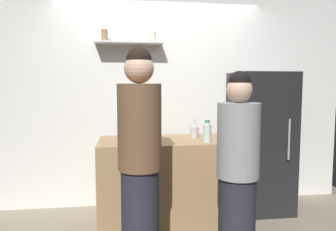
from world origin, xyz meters
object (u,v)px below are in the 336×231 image
wine_bottle_dark_glass (137,126)px  person_brown_jacket (140,162)px  water_bottle_plastic (207,133)px  person_grey_hoodie (238,173)px  refrigerator (260,142)px  utensil_holder (194,132)px  baking_pan (139,138)px  wine_bottle_amber_glass (122,127)px  wine_bottle_pale_glass (221,127)px

wine_bottle_dark_glass → person_brown_jacket: size_ratio=0.17×
wine_bottle_dark_glass → person_brown_jacket: person_brown_jacket is taller
water_bottle_plastic → person_grey_hoodie: person_grey_hoodie is taller
refrigerator → person_grey_hoodie: bearing=-121.3°
utensil_holder → person_brown_jacket: bearing=-126.0°
baking_pan → wine_bottle_dark_glass: bearing=90.3°
water_bottle_plastic → utensil_holder: bearing=102.9°
person_grey_hoodie → wine_bottle_dark_glass: bearing=-119.4°
water_bottle_plastic → person_brown_jacket: (-0.69, -0.57, -0.14)m
baking_pan → utensil_holder: 0.61m
refrigerator → wine_bottle_amber_glass: bearing=-172.7°
baking_pan → wine_bottle_pale_glass: wine_bottle_pale_glass is taller
refrigerator → baking_pan: size_ratio=4.83×
refrigerator → wine_bottle_pale_glass: size_ratio=5.15×
wine_bottle_pale_glass → person_grey_hoodie: person_grey_hoodie is taller
refrigerator → utensil_holder: 0.92m
baking_pan → wine_bottle_pale_glass: bearing=-1.2°
refrigerator → person_brown_jacket: 1.86m
wine_bottle_amber_glass → person_brown_jacket: 0.93m
baking_pan → water_bottle_plastic: size_ratio=1.55×
wine_bottle_dark_glass → water_bottle_plastic: 0.82m
refrigerator → person_brown_jacket: (-1.49, -1.12, 0.07)m
baking_pan → utensil_holder: utensil_holder is taller
person_brown_jacket → baking_pan: bearing=-118.8°
refrigerator → person_grey_hoodie: refrigerator is taller
utensil_holder → water_bottle_plastic: 0.30m
utensil_holder → wine_bottle_pale_glass: bearing=-25.7°
baking_pan → water_bottle_plastic: water_bottle_plastic is taller
utensil_holder → person_grey_hoodie: (0.16, -0.90, -0.20)m
wine_bottle_dark_glass → wine_bottle_amber_glass: 0.22m
refrigerator → water_bottle_plastic: bearing=-145.4°
baking_pan → refrigerator: bearing=14.1°
wine_bottle_dark_glass → wine_bottle_amber_glass: (-0.17, -0.14, 0.00)m
utensil_holder → water_bottle_plastic: bearing=-77.1°
wine_bottle_dark_glass → refrigerator: bearing=2.8°
wine_bottle_amber_glass → water_bottle_plastic: 0.90m
wine_bottle_dark_glass → person_brown_jacket: bearing=-91.3°
baking_pan → person_grey_hoodie: size_ratio=0.21×
refrigerator → utensil_holder: size_ratio=7.61×
baking_pan → wine_bottle_dark_glass: wine_bottle_dark_glass is taller
wine_bottle_amber_glass → person_grey_hoodie: person_grey_hoodie is taller
utensil_holder → wine_bottle_amber_glass: size_ratio=0.71×
wine_bottle_dark_glass → wine_bottle_amber_glass: bearing=-140.6°
utensil_holder → water_bottle_plastic: size_ratio=0.99×
refrigerator → wine_bottle_dark_glass: bearing=-177.2°
person_grey_hoodie → refrigerator: bearing=174.3°
wine_bottle_dark_glass → wine_bottle_pale_glass: size_ratio=0.93×
wine_bottle_dark_glass → wine_bottle_pale_glass: (0.85, -0.31, 0.01)m
wine_bottle_dark_glass → person_grey_hoodie: bearing=-55.1°
utensil_holder → wine_bottle_amber_glass: bearing=176.1°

